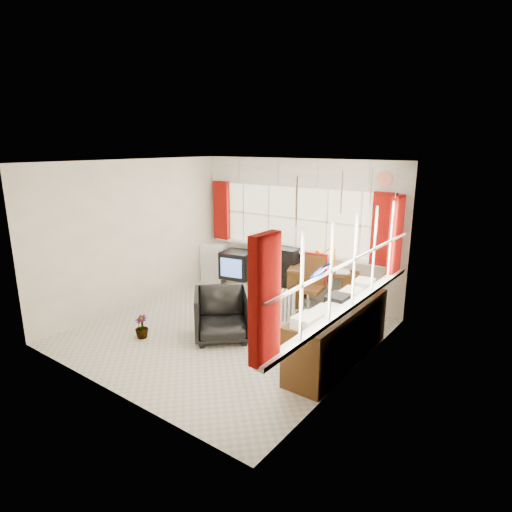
% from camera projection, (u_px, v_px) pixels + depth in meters
% --- Properties ---
extents(ground, '(4.00, 4.00, 0.00)m').
position_uv_depth(ground, '(226.00, 332.00, 6.43)').
color(ground, beige).
rests_on(ground, ground).
extents(room_walls, '(4.00, 4.00, 4.00)m').
position_uv_depth(room_walls, '(225.00, 234.00, 6.05)').
color(room_walls, beige).
rests_on(room_walls, ground).
extents(window_back, '(3.70, 0.12, 3.60)m').
position_uv_depth(window_back, '(295.00, 247.00, 7.70)').
color(window_back, beige).
rests_on(window_back, room_walls).
extents(window_right, '(0.12, 3.70, 3.60)m').
position_uv_depth(window_right, '(350.00, 300.00, 5.07)').
color(window_right, beige).
rests_on(window_right, room_walls).
extents(curtains, '(3.83, 3.83, 1.15)m').
position_uv_depth(curtains, '(314.00, 234.00, 6.25)').
color(curtains, '#990B08').
rests_on(curtains, room_walls).
extents(overhead_cabinets, '(3.98, 3.98, 0.48)m').
position_uv_depth(overhead_cabinets, '(321.00, 179.00, 6.06)').
color(overhead_cabinets, white).
rests_on(overhead_cabinets, room_walls).
extents(desk, '(1.31, 0.97, 0.72)m').
position_uv_depth(desk, '(323.00, 285.00, 7.35)').
color(desk, '#532D13').
rests_on(desk, ground).
extents(desk_lamp, '(0.16, 0.14, 0.43)m').
position_uv_depth(desk_lamp, '(335.00, 254.00, 7.07)').
color(desk_lamp, '#F3AD0A').
rests_on(desk_lamp, desk).
extents(task_chair, '(0.49, 0.51, 1.03)m').
position_uv_depth(task_chair, '(312.00, 284.00, 6.92)').
color(task_chair, black).
rests_on(task_chair, ground).
extents(office_chair, '(1.11, 1.11, 0.72)m').
position_uv_depth(office_chair, '(222.00, 315.00, 6.14)').
color(office_chair, black).
rests_on(office_chair, ground).
extents(radiator, '(0.42, 0.28, 0.59)m').
position_uv_depth(radiator, '(282.00, 311.00, 6.59)').
color(radiator, white).
rests_on(radiator, ground).
extents(credenza, '(0.50, 2.00, 0.85)m').
position_uv_depth(credenza, '(339.00, 332.00, 5.49)').
color(credenza, '#532D13').
rests_on(credenza, ground).
extents(file_tray, '(0.25, 0.32, 0.11)m').
position_uv_depth(file_tray, '(338.00, 299.00, 5.51)').
color(file_tray, black).
rests_on(file_tray, credenza).
extents(tv_bench, '(1.40, 0.50, 0.25)m').
position_uv_depth(tv_bench, '(263.00, 287.00, 8.05)').
color(tv_bench, '#9C7E4E').
rests_on(tv_bench, ground).
extents(crt_tv, '(0.65, 0.62, 0.51)m').
position_uv_depth(crt_tv, '(238.00, 265.00, 8.16)').
color(crt_tv, black).
rests_on(crt_tv, tv_bench).
extents(hifi_stack, '(0.67, 0.45, 0.68)m').
position_uv_depth(hifi_stack, '(284.00, 267.00, 7.77)').
color(hifi_stack, black).
rests_on(hifi_stack, tv_bench).
extents(mini_fridge, '(0.55, 0.55, 0.78)m').
position_uv_depth(mini_fridge, '(216.00, 262.00, 8.76)').
color(mini_fridge, white).
rests_on(mini_fridge, ground).
extents(spray_bottle_a, '(0.17, 0.17, 0.31)m').
position_uv_depth(spray_bottle_a, '(253.00, 298.00, 7.40)').
color(spray_bottle_a, white).
rests_on(spray_bottle_a, ground).
extents(spray_bottle_b, '(0.12, 0.12, 0.19)m').
position_uv_depth(spray_bottle_b, '(303.00, 301.00, 7.45)').
color(spray_bottle_b, '#93DCCA').
rests_on(spray_bottle_b, ground).
extents(flower_vase, '(0.21, 0.21, 0.34)m').
position_uv_depth(flower_vase, '(142.00, 327.00, 6.20)').
color(flower_vase, black).
rests_on(flower_vase, ground).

